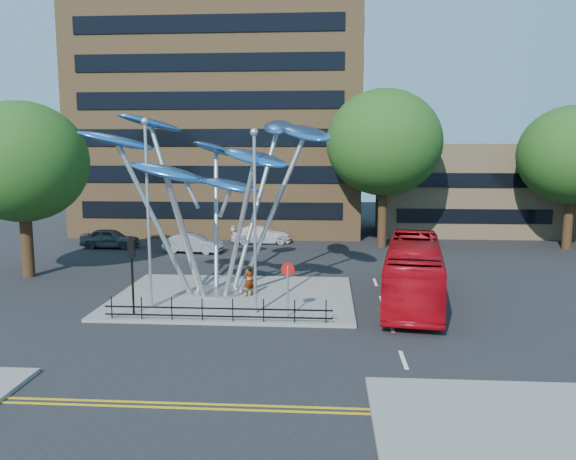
# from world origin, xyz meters

# --- Properties ---
(ground) EXTENTS (120.00, 120.00, 0.00)m
(ground) POSITION_xyz_m (0.00, 0.00, 0.00)
(ground) COLOR black
(ground) RESTS_ON ground
(traffic_island) EXTENTS (12.00, 9.00, 0.15)m
(traffic_island) POSITION_xyz_m (-1.00, 6.00, 0.07)
(traffic_island) COLOR slate
(traffic_island) RESTS_ON ground
(double_yellow_near) EXTENTS (40.00, 0.12, 0.01)m
(double_yellow_near) POSITION_xyz_m (0.00, -6.00, 0.01)
(double_yellow_near) COLOR gold
(double_yellow_near) RESTS_ON ground
(double_yellow_far) EXTENTS (40.00, 0.12, 0.01)m
(double_yellow_far) POSITION_xyz_m (0.00, -6.30, 0.01)
(double_yellow_far) COLOR gold
(double_yellow_far) RESTS_ON ground
(brick_tower) EXTENTS (25.00, 15.00, 30.00)m
(brick_tower) POSITION_xyz_m (-6.00, 32.00, 15.00)
(brick_tower) COLOR brown
(brick_tower) RESTS_ON ground
(low_building_near) EXTENTS (15.00, 8.00, 8.00)m
(low_building_near) POSITION_xyz_m (16.00, 30.00, 4.00)
(low_building_near) COLOR tan
(low_building_near) RESTS_ON ground
(tree_right) EXTENTS (8.80, 8.80, 12.11)m
(tree_right) POSITION_xyz_m (8.00, 22.00, 8.04)
(tree_right) COLOR black
(tree_right) RESTS_ON ground
(tree_left) EXTENTS (7.60, 7.60, 10.32)m
(tree_left) POSITION_xyz_m (-14.00, 10.00, 6.79)
(tree_left) COLOR black
(tree_left) RESTS_ON ground
(tree_far) EXTENTS (8.00, 8.00, 10.81)m
(tree_far) POSITION_xyz_m (22.00, 22.00, 7.11)
(tree_far) COLOR black
(tree_far) RESTS_ON ground
(leaf_sculpture) EXTENTS (12.72, 9.54, 9.51)m
(leaf_sculpture) POSITION_xyz_m (-2.07, 6.68, 6.87)
(leaf_sculpture) COLOR #9EA0A5
(leaf_sculpture) RESTS_ON traffic_island
(street_lamp_left) EXTENTS (0.36, 0.36, 8.80)m
(street_lamp_left) POSITION_xyz_m (-4.50, 3.50, 5.36)
(street_lamp_left) COLOR #9EA0A5
(street_lamp_left) RESTS_ON traffic_island
(street_lamp_right) EXTENTS (0.36, 0.36, 8.30)m
(street_lamp_right) POSITION_xyz_m (0.50, 3.00, 5.09)
(street_lamp_right) COLOR #9EA0A5
(street_lamp_right) RESTS_ON traffic_island
(traffic_light_island) EXTENTS (0.28, 0.18, 3.42)m
(traffic_light_island) POSITION_xyz_m (-5.00, 2.50, 2.61)
(traffic_light_island) COLOR black
(traffic_light_island) RESTS_ON traffic_island
(no_entry_sign_island) EXTENTS (0.60, 0.10, 2.45)m
(no_entry_sign_island) POSITION_xyz_m (2.00, 2.52, 1.82)
(no_entry_sign_island) COLOR #9EA0A5
(no_entry_sign_island) RESTS_ON traffic_island
(pedestrian_railing_front) EXTENTS (10.00, 0.06, 1.00)m
(pedestrian_railing_front) POSITION_xyz_m (-1.00, 1.70, 0.55)
(pedestrian_railing_front) COLOR black
(pedestrian_railing_front) RESTS_ON traffic_island
(red_bus) EXTENTS (4.22, 11.26, 3.06)m
(red_bus) POSITION_xyz_m (8.02, 5.98, 1.53)
(red_bus) COLOR #AB0711
(red_bus) RESTS_ON ground
(pedestrian) EXTENTS (0.68, 0.64, 1.56)m
(pedestrian) POSITION_xyz_m (-0.21, 5.94, 0.93)
(pedestrian) COLOR gray
(pedestrian) RESTS_ON traffic_island
(parked_car_left) EXTENTS (4.47, 1.91, 1.51)m
(parked_car_left) POSITION_xyz_m (-12.95, 20.03, 0.75)
(parked_car_left) COLOR #404448
(parked_car_left) RESTS_ON ground
(parked_car_mid) EXTENTS (4.46, 2.03, 1.42)m
(parked_car_mid) POSITION_xyz_m (-6.08, 18.47, 0.71)
(parked_car_mid) COLOR #B8BCC1
(parked_car_mid) RESTS_ON ground
(parked_car_right) EXTENTS (5.11, 2.76, 1.41)m
(parked_car_right) POSITION_xyz_m (-1.58, 23.00, 0.70)
(parked_car_right) COLOR silver
(parked_car_right) RESTS_ON ground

